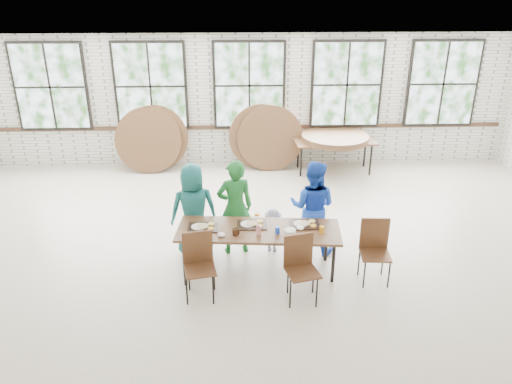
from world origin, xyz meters
TOP-DOWN VIEW (x-y plane):
  - room at (0.00, 4.44)m, footprint 12.00×12.00m
  - dining_table at (0.01, -0.26)m, footprint 2.46×1.01m
  - chair_near_left at (-0.84, -0.77)m, footprint 0.49×0.48m
  - chair_near_right at (0.56, -0.90)m, footprint 0.51×0.50m
  - chair_spare at (1.70, -0.47)m, footprint 0.45×0.43m
  - adult_teal at (-0.99, 0.39)m, footprint 0.83×0.62m
  - adult_green at (-0.33, 0.39)m, footprint 0.64×0.49m
  - toddler at (0.27, 0.39)m, footprint 0.55×0.44m
  - adult_blue at (0.90, 0.39)m, footprint 0.91×0.81m
  - storage_table at (1.90, 3.88)m, footprint 1.86×0.90m
  - tabletop_clutter at (0.09, -0.28)m, footprint 1.98×0.59m
  - round_tops_stacked at (1.90, 3.88)m, footprint 1.50×1.50m
  - round_tops_leaning at (-0.93, 4.13)m, footprint 4.26×0.44m

SIDE VIEW (x-z plane):
  - toddler at x=0.27m, z-range 0.00..0.75m
  - chair_near_left at x=-0.84m, z-range 0.08..1.03m
  - chair_near_right at x=0.56m, z-range 0.08..1.03m
  - chair_spare at x=1.70m, z-range 0.08..1.03m
  - storage_table at x=1.90m, z-range 0.32..1.06m
  - dining_table at x=0.01m, z-range 0.32..1.06m
  - round_tops_leaning at x=-0.93m, z-range -0.01..1.48m
  - adult_teal at x=-0.99m, z-range 0.00..1.52m
  - tabletop_clutter at x=0.09m, z-range 0.71..0.82m
  - adult_blue at x=0.90m, z-range 0.00..1.55m
  - adult_green at x=-0.33m, z-range 0.00..1.59m
  - round_tops_stacked at x=1.90m, z-range 0.74..0.87m
  - room at x=0.00m, z-range -4.17..7.83m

